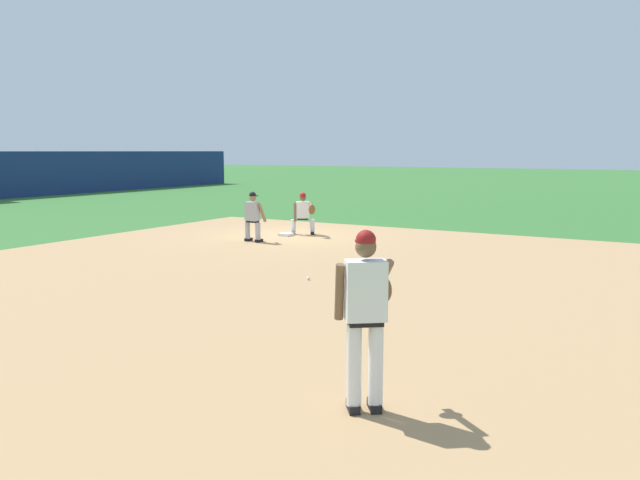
# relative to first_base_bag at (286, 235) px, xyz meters

# --- Properties ---
(ground_plane) EXTENTS (160.00, 160.00, 0.00)m
(ground_plane) POSITION_rel_first_base_bag_xyz_m (0.00, 0.00, -0.04)
(ground_plane) COLOR #336B2D
(infield_dirt_patch) EXTENTS (18.00, 18.00, 0.01)m
(infield_dirt_patch) POSITION_rel_first_base_bag_xyz_m (-5.33, -3.96, -0.04)
(infield_dirt_patch) COLOR tan
(infield_dirt_patch) RESTS_ON ground
(first_base_bag) EXTENTS (0.38, 0.38, 0.09)m
(first_base_bag) POSITION_rel_first_base_bag_xyz_m (0.00, 0.00, 0.00)
(first_base_bag) COLOR white
(first_base_bag) RESTS_ON ground
(baseball) EXTENTS (0.07, 0.07, 0.07)m
(baseball) POSITION_rel_first_base_bag_xyz_m (-5.38, -4.06, -0.01)
(baseball) COLOR white
(baseball) RESTS_ON ground
(pitcher) EXTENTS (0.85, 0.57, 1.86)m
(pitcher) POSITION_rel_first_base_bag_xyz_m (-10.61, -7.92, 1.01)
(pitcher) COLOR black
(pitcher) RESTS_ON ground
(first_baseman) EXTENTS (0.80, 1.05, 1.34)m
(first_baseman) POSITION_rel_first_base_bag_xyz_m (0.52, -0.32, 0.69)
(first_baseman) COLOR black
(first_baseman) RESTS_ON ground
(baserunner) EXTENTS (0.48, 0.62, 1.46)m
(baserunner) POSITION_rel_first_base_bag_xyz_m (-1.53, 0.15, 0.75)
(baserunner) COLOR black
(baserunner) RESTS_ON ground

